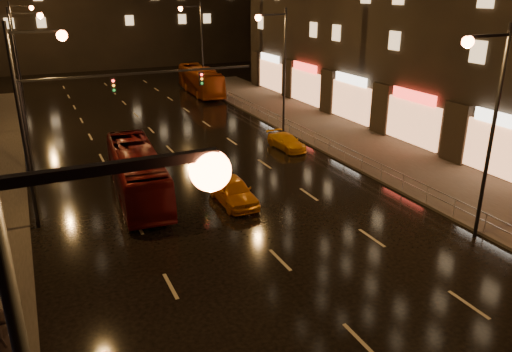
% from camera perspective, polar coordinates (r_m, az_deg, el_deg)
% --- Properties ---
extents(ground, '(140.00, 140.00, 0.00)m').
position_cam_1_polar(ground, '(36.24, -8.94, 2.17)').
color(ground, black).
rests_on(ground, ground).
extents(sidewalk_right, '(7.00, 70.00, 0.15)m').
position_cam_1_polar(sidewalk_right, '(37.85, 13.35, 2.78)').
color(sidewalk_right, '#38332D').
rests_on(sidewalk_right, ground).
extents(traffic_signal, '(15.31, 0.32, 6.20)m').
position_cam_1_polar(traffic_signal, '(34.09, -17.65, 8.54)').
color(traffic_signal, black).
rests_on(traffic_signal, ground).
extents(streetlight_right, '(2.64, 0.50, 10.00)m').
position_cam_1_polar(streetlight_right, '(24.08, 24.76, 7.06)').
color(streetlight_right, black).
rests_on(streetlight_right, ground).
extents(railing_right, '(0.05, 56.00, 1.00)m').
position_cam_1_polar(railing_right, '(38.14, 6.76, 4.62)').
color(railing_right, '#99999E').
rests_on(railing_right, sidewalk_right).
extents(bus_red, '(3.15, 10.41, 2.86)m').
position_cam_1_polar(bus_red, '(29.38, -13.43, 0.38)').
color(bus_red, '#530B0C').
rests_on(bus_red, ground).
extents(bus_curb, '(3.09, 10.94, 3.02)m').
position_cam_1_polar(bus_curb, '(58.21, -6.37, 10.78)').
color(bus_curb, '#953E0E').
rests_on(bus_curb, ground).
extents(taxi_near, '(1.81, 4.40, 1.49)m').
position_cam_1_polar(taxi_near, '(27.86, -2.65, -1.68)').
color(taxi_near, orange).
rests_on(taxi_near, ground).
extents(taxi_far, '(1.85, 3.95, 1.11)m').
position_cam_1_polar(taxi_far, '(37.54, 3.51, 3.93)').
color(taxi_far, '#EDA416').
rests_on(taxi_far, ground).
extents(pedestrian_c, '(0.55, 0.83, 1.70)m').
position_cam_1_polar(pedestrian_c, '(18.58, -27.07, -15.66)').
color(pedestrian_c, black).
rests_on(pedestrian_c, sidewalk_left).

